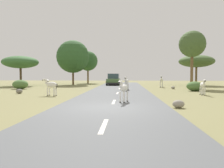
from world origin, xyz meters
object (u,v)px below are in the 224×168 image
at_px(zebra_1, 126,82).
at_px(tree_0, 88,61).
at_px(bush_0, 20,84).
at_px(rock_2, 56,86).
at_px(car_0, 114,80).
at_px(tree_4, 196,61).
at_px(zebra_3, 51,85).
at_px(rock_1, 178,104).
at_px(bush_1, 195,86).
at_px(rock_3, 173,88).
at_px(zebra_2, 161,80).
at_px(tree_2, 73,57).
at_px(rock_0, 19,91).
at_px(tree_5, 192,44).
at_px(tree_3, 20,62).
at_px(zebra_4, 203,85).
at_px(zebra_0, 123,89).

height_order(zebra_1, tree_0, tree_0).
xyz_separation_m(bush_0, rock_2, (2.98, 3.67, -0.37)).
xyz_separation_m(car_0, tree_4, (12.77, 0.92, 2.84)).
bearing_deg(zebra_1, zebra_3, 53.66).
height_order(rock_1, rock_2, rock_1).
bearing_deg(bush_1, rock_3, 118.59).
bearing_deg(zebra_2, rock_1, 94.67).
bearing_deg(tree_0, rock_1, -71.35).
distance_m(zebra_1, tree_2, 15.11).
bearing_deg(rock_0, tree_5, 26.27).
bearing_deg(tree_5, bush_0, -171.28).
relative_size(bush_0, rock_1, 2.91).
relative_size(tree_4, rock_3, 11.77).
bearing_deg(tree_3, tree_4, 7.18).
relative_size(zebra_4, tree_5, 0.21).
bearing_deg(zebra_3, bush_0, 59.82).
relative_size(zebra_1, zebra_3, 1.06).
bearing_deg(zebra_3, zebra_2, -23.37).
xyz_separation_m(zebra_2, tree_4, (6.25, 5.63, 2.76)).
xyz_separation_m(tree_5, rock_1, (-5.49, -16.03, -5.18)).
height_order(tree_0, rock_0, tree_0).
bearing_deg(tree_2, zebra_4, -47.58).
bearing_deg(tree_3, rock_1, -47.08).
bearing_deg(zebra_1, zebra_4, 154.65).
distance_m(zebra_0, tree_5, 17.12).
xyz_separation_m(tree_5, rock_2, (-17.37, 0.54, -5.22)).
xyz_separation_m(tree_3, rock_1, (18.11, -19.47, -3.25)).
relative_size(zebra_1, zebra_2, 0.95).
xyz_separation_m(zebra_2, tree_5, (3.53, -1.13, 4.45)).
bearing_deg(rock_2, rock_1, -54.36).
height_order(car_0, rock_3, car_0).
relative_size(zebra_0, rock_2, 2.62).
bearing_deg(tree_3, zebra_3, -55.71).
relative_size(tree_2, bush_0, 4.07).
distance_m(tree_0, bush_0, 17.34).
bearing_deg(rock_1, tree_2, 115.76).
xyz_separation_m(zebra_2, tree_3, (-20.07, 2.31, 2.53)).
bearing_deg(zebra_2, bush_1, 123.11).
bearing_deg(tree_5, rock_0, -153.73).
relative_size(zebra_1, rock_0, 2.76).
height_order(zebra_1, bush_0, zebra_1).
relative_size(bush_0, rock_2, 3.28).
bearing_deg(tree_3, bush_1, -20.17).
relative_size(car_0, rock_1, 7.26).
bearing_deg(zebra_2, rock_0, 46.06).
bearing_deg(car_0, tree_5, 151.40).
distance_m(zebra_2, rock_0, 17.22).
bearing_deg(rock_1, rock_2, 125.64).
height_order(zebra_2, tree_0, tree_0).
xyz_separation_m(tree_4, tree_5, (-2.73, -6.76, 1.70)).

